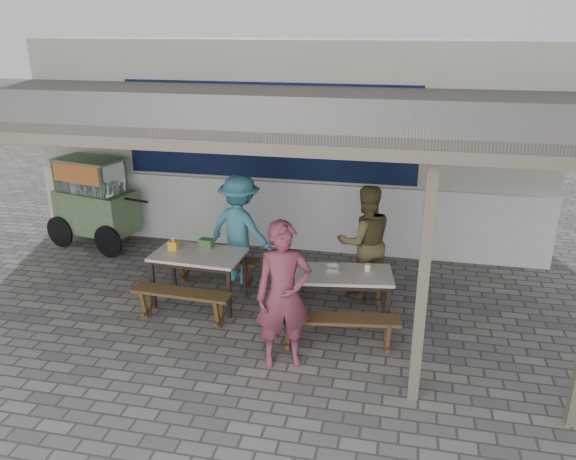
% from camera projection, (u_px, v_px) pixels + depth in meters
% --- Properties ---
extents(ground, '(60.00, 60.00, 0.00)m').
position_uv_depth(ground, '(228.00, 330.00, 7.28)').
color(ground, slate).
rests_on(ground, ground).
extents(back_wall, '(9.00, 1.28, 3.50)m').
position_uv_depth(back_wall, '(287.00, 144.00, 9.97)').
color(back_wall, beige).
rests_on(back_wall, ground).
extents(warung_roof, '(9.00, 4.21, 2.81)m').
position_uv_depth(warung_roof, '(243.00, 109.00, 7.16)').
color(warung_roof, '#4F4743').
rests_on(warung_roof, ground).
extents(table_left, '(1.47, 0.85, 0.75)m').
position_uv_depth(table_left, '(337.00, 279.00, 7.20)').
color(table_left, silver).
rests_on(table_left, ground).
extents(bench_left_street, '(1.52, 0.50, 0.45)m').
position_uv_depth(bench_left_street, '(338.00, 326.00, 6.73)').
color(bench_left_street, brown).
rests_on(bench_left_street, ground).
extents(bench_left_wall, '(1.52, 0.50, 0.45)m').
position_uv_depth(bench_left_wall, '(336.00, 281.00, 7.90)').
color(bench_left_wall, brown).
rests_on(bench_left_wall, ground).
extents(table_right, '(1.28, 0.81, 0.75)m').
position_uv_depth(table_right, '(198.00, 259.00, 7.81)').
color(table_right, silver).
rests_on(table_right, ground).
extents(bench_right_street, '(1.35, 0.34, 0.45)m').
position_uv_depth(bench_right_street, '(182.00, 299.00, 7.39)').
color(bench_right_street, brown).
rests_on(bench_right_street, ground).
extents(bench_right_wall, '(1.35, 0.34, 0.45)m').
position_uv_depth(bench_right_wall, '(216.00, 264.00, 8.46)').
color(bench_right_wall, brown).
rests_on(bench_right_wall, ground).
extents(vendor_cart, '(2.03, 1.08, 1.57)m').
position_uv_depth(vendor_cart, '(94.00, 199.00, 9.81)').
color(vendor_cart, '#6D885A').
rests_on(vendor_cart, ground).
extents(patron_street_side, '(0.74, 0.61, 1.75)m').
position_uv_depth(patron_street_side, '(284.00, 295.00, 6.31)').
color(patron_street_side, brown).
rests_on(patron_street_side, ground).
extents(patron_wall_side, '(0.98, 0.88, 1.67)m').
position_uv_depth(patron_wall_side, '(365.00, 242.00, 7.94)').
color(patron_wall_side, brown).
rests_on(patron_wall_side, ground).
extents(patron_right_table, '(1.22, 0.94, 1.67)m').
position_uv_depth(patron_right_table, '(240.00, 229.00, 8.43)').
color(patron_right_table, teal).
rests_on(patron_right_table, ground).
extents(tissue_box, '(0.14, 0.14, 0.13)m').
position_uv_depth(tissue_box, '(173.00, 245.00, 7.89)').
color(tissue_box, gold).
rests_on(tissue_box, table_right).
extents(donation_box, '(0.20, 0.15, 0.13)m').
position_uv_depth(donation_box, '(206.00, 243.00, 7.96)').
color(donation_box, '#3A7233').
rests_on(donation_box, table_right).
extents(condiment_jar, '(0.08, 0.08, 0.09)m').
position_uv_depth(condiment_jar, '(368.00, 267.00, 7.23)').
color(condiment_jar, white).
rests_on(condiment_jar, table_left).
extents(condiment_bowl, '(0.24, 0.24, 0.05)m').
position_uv_depth(condiment_bowl, '(333.00, 268.00, 7.25)').
color(condiment_bowl, white).
rests_on(condiment_bowl, table_left).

